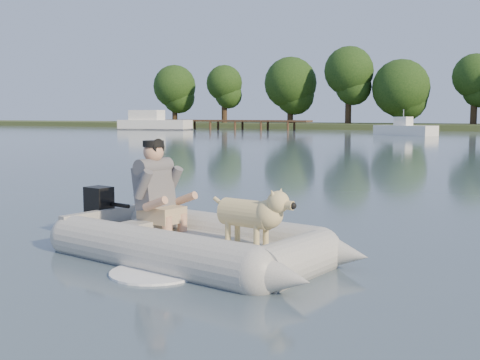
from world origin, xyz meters
The scene contains 8 objects.
water centered at (0.00, 0.00, 0.00)m, with size 160.00×160.00×0.00m, color slate.
dock centered at (-26.00, 52.00, 0.52)m, with size 18.00×2.00×1.04m, color #4C331E, non-canonical shape.
dinghy centered at (0.18, 0.40, 0.64)m, with size 5.01×3.54×1.48m, color gray, non-canonical shape.
man centered at (-0.55, 0.60, 0.83)m, with size 0.78×0.67×1.16m, color #59585D, non-canonical shape.
dog centered at (0.87, 0.32, 0.56)m, with size 1.00×0.36×0.67m, color tan, non-canonical shape.
outboard_motor centered at (-1.58, 0.74, 0.33)m, with size 0.45×0.31×0.85m, color black, non-canonical shape.
cabin_cruiser centered at (-32.96, 47.93, 1.05)m, with size 7.99×2.85×2.47m, color white, non-canonical shape.
motorboat centered at (-5.80, 43.34, 0.98)m, with size 5.09×1.96×2.15m, color white, non-canonical shape.
Camera 1 is at (3.77, -5.68, 1.73)m, focal length 45.00 mm.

